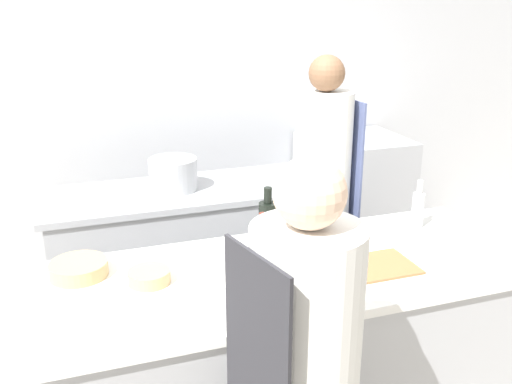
% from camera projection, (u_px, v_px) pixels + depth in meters
% --- Properties ---
extents(wall_back, '(8.00, 0.06, 2.80)m').
position_uv_depth(wall_back, '(179.00, 86.00, 4.28)').
color(wall_back, silver).
rests_on(wall_back, ground_plane).
extents(prep_counter, '(2.34, 0.86, 0.90)m').
position_uv_depth(prep_counter, '(280.00, 354.00, 2.69)').
color(prep_counter, '#A8AAAF').
rests_on(prep_counter, ground_plane).
extents(pass_counter, '(1.90, 0.65, 0.90)m').
position_uv_depth(pass_counter, '(197.00, 252.00, 3.75)').
color(pass_counter, '#A8AAAF').
rests_on(pass_counter, ground_plane).
extents(oven_range, '(0.77, 0.69, 0.99)m').
position_uv_depth(oven_range, '(352.00, 198.00, 4.62)').
color(oven_range, '#A8AAAF').
rests_on(oven_range, ground_plane).
extents(chef_at_stove, '(0.34, 0.33, 1.75)m').
position_uv_depth(chef_at_stove, '(322.00, 203.00, 3.37)').
color(chef_at_stove, black).
rests_on(chef_at_stove, ground_plane).
extents(bottle_olive_oil, '(0.09, 0.09, 0.29)m').
position_uv_depth(bottle_olive_oil, '(268.00, 221.00, 2.78)').
color(bottle_olive_oil, black).
rests_on(bottle_olive_oil, prep_counter).
extents(bottle_vinegar, '(0.07, 0.07, 0.28)m').
position_uv_depth(bottle_vinegar, '(263.00, 250.00, 2.47)').
color(bottle_vinegar, '#5B2319').
rests_on(bottle_vinegar, prep_counter).
extents(bottle_wine, '(0.09, 0.09, 0.20)m').
position_uv_depth(bottle_wine, '(333.00, 224.00, 2.84)').
color(bottle_wine, '#19471E').
rests_on(bottle_wine, prep_counter).
extents(bottle_cooking_oil, '(0.06, 0.06, 0.26)m').
position_uv_depth(bottle_cooking_oil, '(418.00, 209.00, 2.97)').
color(bottle_cooking_oil, silver).
rests_on(bottle_cooking_oil, prep_counter).
extents(bowl_mixing_large, '(0.25, 0.25, 0.07)m').
position_uv_depth(bowl_mixing_large, '(253.00, 288.00, 2.31)').
color(bowl_mixing_large, white).
rests_on(bowl_mixing_large, prep_counter).
extents(bowl_prep_small, '(0.25, 0.25, 0.06)m').
position_uv_depth(bowl_prep_small, '(79.00, 269.00, 2.48)').
color(bowl_prep_small, tan).
rests_on(bowl_prep_small, prep_counter).
extents(bowl_ceramic_blue, '(0.18, 0.18, 0.06)m').
position_uv_depth(bowl_ceramic_blue, '(149.00, 277.00, 2.42)').
color(bowl_ceramic_blue, tan).
rests_on(bowl_ceramic_blue, prep_counter).
extents(cutting_board, '(0.31, 0.26, 0.01)m').
position_uv_depth(cutting_board, '(380.00, 265.00, 2.57)').
color(cutting_board, olive).
rests_on(cutting_board, prep_counter).
extents(stockpot, '(0.30, 0.30, 0.20)m').
position_uv_depth(stockpot, '(173.00, 174.00, 3.54)').
color(stockpot, '#A8AAAF').
rests_on(stockpot, pass_counter).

